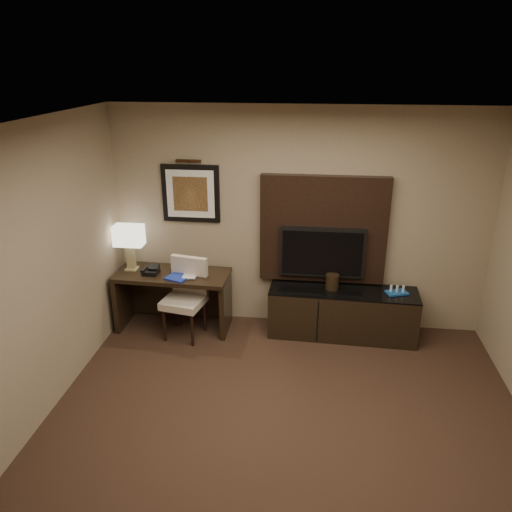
% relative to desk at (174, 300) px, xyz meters
% --- Properties ---
extents(floor, '(4.50, 5.00, 0.01)m').
position_rel_desk_xyz_m(floor, '(1.50, -2.15, -0.37)').
color(floor, black).
rests_on(floor, ground).
extents(ceiling, '(4.50, 5.00, 0.01)m').
position_rel_desk_xyz_m(ceiling, '(1.50, -2.15, 2.33)').
color(ceiling, silver).
rests_on(ceiling, wall_back).
extents(wall_back, '(4.50, 0.01, 2.70)m').
position_rel_desk_xyz_m(wall_back, '(1.50, 0.35, 0.98)').
color(wall_back, gray).
rests_on(wall_back, floor).
extents(desk, '(1.39, 0.64, 0.74)m').
position_rel_desk_xyz_m(desk, '(0.00, 0.00, 0.00)').
color(desk, black).
rests_on(desk, floor).
extents(credenza, '(1.77, 0.55, 0.60)m').
position_rel_desk_xyz_m(credenza, '(2.07, 0.05, -0.07)').
color(credenza, black).
rests_on(credenza, floor).
extents(tv_wall_panel, '(1.50, 0.12, 1.30)m').
position_rel_desk_xyz_m(tv_wall_panel, '(1.80, 0.29, 0.90)').
color(tv_wall_panel, black).
rests_on(tv_wall_panel, wall_back).
extents(tv, '(1.00, 0.08, 0.60)m').
position_rel_desk_xyz_m(tv, '(1.80, 0.19, 0.65)').
color(tv, black).
rests_on(tv, tv_wall_panel).
extents(artwork, '(0.70, 0.04, 0.70)m').
position_rel_desk_xyz_m(artwork, '(0.20, 0.33, 1.28)').
color(artwork, black).
rests_on(artwork, wall_back).
extents(picture_light, '(0.04, 0.04, 0.30)m').
position_rel_desk_xyz_m(picture_light, '(0.20, 0.29, 1.68)').
color(picture_light, '#412714').
rests_on(picture_light, wall_back).
extents(desk_chair, '(0.55, 0.60, 0.95)m').
position_rel_desk_xyz_m(desk_chair, '(0.19, -0.21, 0.11)').
color(desk_chair, beige).
rests_on(desk_chair, floor).
extents(table_lamp, '(0.33, 0.19, 0.53)m').
position_rel_desk_xyz_m(table_lamp, '(-0.52, 0.06, 0.63)').
color(table_lamp, tan).
rests_on(table_lamp, desk).
extents(desk_phone, '(0.19, 0.18, 0.09)m').
position_rel_desk_xyz_m(desk_phone, '(-0.24, -0.05, 0.41)').
color(desk_phone, black).
rests_on(desk_phone, desk).
extents(blue_folder, '(0.34, 0.39, 0.02)m').
position_rel_desk_xyz_m(blue_folder, '(0.13, -0.09, 0.38)').
color(blue_folder, '#172D9B').
rests_on(blue_folder, desk).
extents(book, '(0.17, 0.03, 0.23)m').
position_rel_desk_xyz_m(book, '(0.16, -0.06, 0.48)').
color(book, '#B7A390').
rests_on(book, desk).
extents(water_bottle, '(0.07, 0.07, 0.17)m').
position_rel_desk_xyz_m(water_bottle, '(0.39, 0.09, 0.46)').
color(water_bottle, silver).
rests_on(water_bottle, desk).
extents(ice_bucket, '(0.17, 0.17, 0.18)m').
position_rel_desk_xyz_m(ice_bucket, '(1.93, 0.08, 0.33)').
color(ice_bucket, black).
rests_on(ice_bucket, credenza).
extents(minibar_tray, '(0.28, 0.22, 0.09)m').
position_rel_desk_xyz_m(minibar_tray, '(2.69, 0.04, 0.28)').
color(minibar_tray, '#174C95').
rests_on(minibar_tray, credenza).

